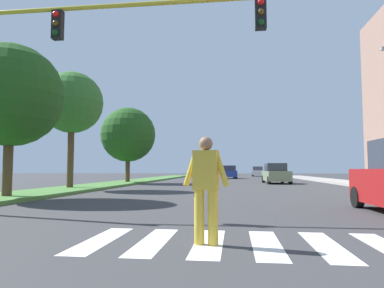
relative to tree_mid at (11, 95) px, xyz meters
The scene contains 12 objects.
ground_plane 18.43m from the tree_mid, 60.82° to the left, with size 140.00×140.00×0.00m, color #38383A.
crosswalk 11.80m from the tree_mid, 37.67° to the right, with size 4.95×2.20×0.01m.
median_strip 14.27m from the tree_mid, 91.00° to the left, with size 3.08×64.00×0.15m, color #477A38.
tree_mid is the anchor object (origin of this frame).
tree_far 6.28m from the tree_mid, 94.97° to the left, with size 3.54×3.54×6.64m.
tree_distant 14.98m from the tree_mid, 89.84° to the left, with size 4.49×4.49×6.12m.
sidewalk_right 22.94m from the tree_mid, 37.31° to the left, with size 3.00×64.00×0.15m, color #9E9991.
traffic_light_gantry 5.52m from the tree_mid, 43.25° to the right, with size 10.00×0.30×6.00m.
pedestrian_performer 11.25m from the tree_mid, 39.91° to the right, with size 0.75×0.30×1.69m.
sedan_midblock 20.93m from the tree_mid, 53.98° to the left, with size 2.04×4.31×1.67m.
sedan_distant 32.60m from the tree_mid, 75.59° to the left, with size 2.12×4.15×1.64m.
sedan_far_horizon 47.96m from the tree_mid, 74.63° to the left, with size 2.26×4.70×1.62m.
Camera 1 is at (-0.04, 1.98, 1.17)m, focal length 32.04 mm.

